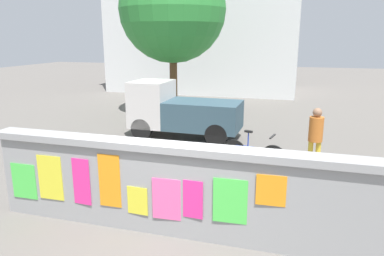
{
  "coord_description": "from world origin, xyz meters",
  "views": [
    {
      "loc": [
        1.83,
        -5.27,
        3.25
      ],
      "look_at": [
        -0.55,
        2.85,
        1.13
      ],
      "focal_mm": 33.81,
      "sensor_mm": 36.0,
      "label": 1
    }
  ],
  "objects_px": {
    "bicycle_near": "(253,154)",
    "person_walking": "(316,134)",
    "motorcycle": "(195,174)",
    "tree_roadside": "(173,9)",
    "auto_rickshaw_truck": "(180,111)"
  },
  "relations": [
    {
      "from": "motorcycle",
      "to": "tree_roadside",
      "type": "height_order",
      "value": "tree_roadside"
    },
    {
      "from": "bicycle_near",
      "to": "motorcycle",
      "type": "bearing_deg",
      "value": -115.63
    },
    {
      "from": "auto_rickshaw_truck",
      "to": "motorcycle",
      "type": "height_order",
      "value": "auto_rickshaw_truck"
    },
    {
      "from": "auto_rickshaw_truck",
      "to": "tree_roadside",
      "type": "bearing_deg",
      "value": 112.13
    },
    {
      "from": "person_walking",
      "to": "motorcycle",
      "type": "bearing_deg",
      "value": -139.48
    },
    {
      "from": "auto_rickshaw_truck",
      "to": "bicycle_near",
      "type": "bearing_deg",
      "value": -39.36
    },
    {
      "from": "bicycle_near",
      "to": "tree_roadside",
      "type": "bearing_deg",
      "value": 125.73
    },
    {
      "from": "auto_rickshaw_truck",
      "to": "person_walking",
      "type": "distance_m",
      "value": 4.71
    },
    {
      "from": "auto_rickshaw_truck",
      "to": "tree_roadside",
      "type": "distance_m",
      "value": 5.19
    },
    {
      "from": "bicycle_near",
      "to": "person_walking",
      "type": "bearing_deg",
      "value": 2.46
    },
    {
      "from": "auto_rickshaw_truck",
      "to": "bicycle_near",
      "type": "relative_size",
      "value": 2.16
    },
    {
      "from": "bicycle_near",
      "to": "person_walking",
      "type": "xyz_separation_m",
      "value": [
        1.47,
        0.06,
        0.62
      ]
    },
    {
      "from": "motorcycle",
      "to": "tree_roadside",
      "type": "relative_size",
      "value": 0.29
    },
    {
      "from": "motorcycle",
      "to": "bicycle_near",
      "type": "relative_size",
      "value": 1.13
    },
    {
      "from": "bicycle_near",
      "to": "person_walking",
      "type": "height_order",
      "value": "person_walking"
    }
  ]
}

